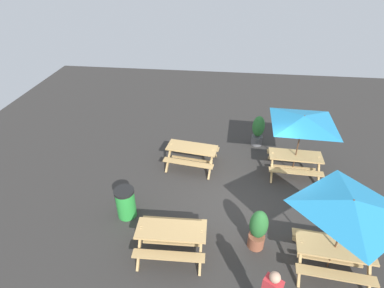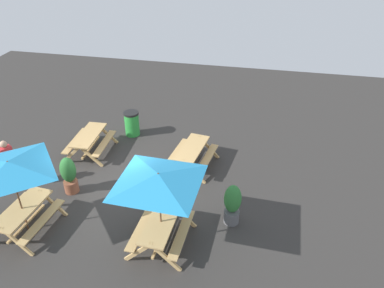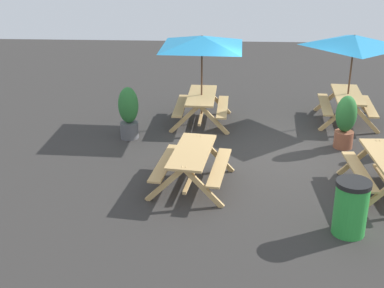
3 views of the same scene
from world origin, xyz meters
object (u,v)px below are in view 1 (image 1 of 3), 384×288
Objects in this scene: picnic_table_1 at (303,124)px; potted_plant_1 at (258,229)px; picnic_table_2 at (192,152)px; potted_plant_0 at (258,130)px; trash_bin_green at (126,203)px; picnic_table_3 at (350,210)px; picnic_table_0 at (171,235)px.

potted_plant_1 is (-1.50, -3.38, -1.33)m from picnic_table_1.
picnic_table_1 is 3.90m from picnic_table_2.
trash_bin_green is at bearing -133.06° from potted_plant_0.
potted_plant_0 is (4.12, 4.41, 0.18)m from trash_bin_green.
picnic_table_2 is 3.20m from trash_bin_green.
picnic_table_3 is (3.92, -3.87, 1.43)m from picnic_table_2.
picnic_table_1 is 1.21× the size of picnic_table_3.
picnic_table_1 is 2.23× the size of potted_plant_1.
picnic_table_3 reaches higher than potted_plant_1.
picnic_table_0 is 2.26m from potted_plant_1.
picnic_table_1 is 2.88× the size of trash_bin_green.
picnic_table_3 is at bearing -11.41° from trash_bin_green.
potted_plant_1 is at bearing 171.37° from picnic_table_3.
picnic_table_1 reaches higher than picnic_table_2.
picnic_table_1 is 2.46m from potted_plant_0.
picnic_table_0 is 5.47m from picnic_table_1.
potted_plant_0 is at bearing 126.39° from picnic_table_1.
picnic_table_1 is at bearing -55.94° from potted_plant_0.
potted_plant_1 reaches higher than picnic_table_2.
picnic_table_2 is 4.05m from potted_plant_1.
potted_plant_1 reaches higher than picnic_table_0.
trash_bin_green is (-5.56, 1.12, -1.49)m from picnic_table_3.
potted_plant_0 reaches higher than picnic_table_2.
picnic_table_1 is at bearing 66.03° from potted_plant_1.
picnic_table_0 is 4.26m from picnic_table_3.
picnic_table_0 is 1.88× the size of trash_bin_green.
picnic_table_0 is 6.04m from potted_plant_0.
potted_plant_0 reaches higher than potted_plant_1.
picnic_table_1 is 3.82m from picnic_table_3.
picnic_table_0 is 0.79× the size of picnic_table_3.
picnic_table_3 is at bearing -2.92° from picnic_table_0.
picnic_table_1 is at bearing 99.16° from picnic_table_3.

